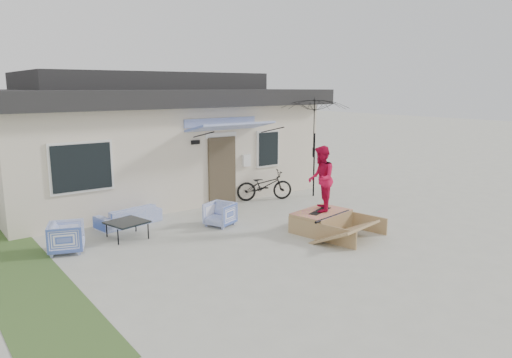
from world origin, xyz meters
TOP-DOWN VIEW (x-y plane):
  - ground at (0.00, 0.00)m, footprint 90.00×90.00m
  - grass_strip at (-5.20, 2.00)m, footprint 1.40×8.00m
  - house at (0.00, 7.99)m, footprint 10.80×8.49m
  - loveseat at (-2.19, 4.10)m, footprint 1.75×0.77m
  - armchair_left at (-4.10, 2.90)m, footprint 0.89×0.91m
  - armchair_right at (-0.31, 2.57)m, footprint 0.84×0.86m
  - coffee_table at (-2.65, 3.05)m, footprint 1.00×1.00m
  - bicycle at (2.40, 4.14)m, footprint 1.91×1.30m
  - patio_umbrella at (4.06, 3.60)m, footprint 2.61×2.49m
  - skate_ramp at (1.54, 0.68)m, footprint 1.78×2.16m
  - skateboard at (1.53, 0.73)m, footprint 0.90×0.51m
  - skater at (1.53, 0.73)m, footprint 1.01×1.01m

SIDE VIEW (x-z plane):
  - ground at x=0.00m, z-range 0.00..0.00m
  - grass_strip at x=-5.20m, z-range 0.00..0.01m
  - coffee_table at x=-2.65m, z-range 0.00..0.41m
  - skate_ramp at x=1.54m, z-range 0.00..0.48m
  - loveseat at x=-2.19m, z-range 0.00..0.66m
  - armchair_right at x=-0.31m, z-range 0.00..0.69m
  - armchair_left at x=-4.10m, z-range 0.00..0.74m
  - skateboard at x=1.53m, z-range 0.48..0.54m
  - bicycle at x=2.40m, z-range 0.00..1.16m
  - skater at x=1.53m, z-range 0.54..2.19m
  - patio_umbrella at x=4.06m, z-range 0.65..2.85m
  - house at x=0.00m, z-range -0.11..3.99m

